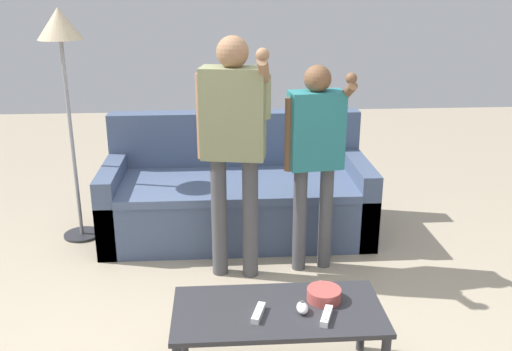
{
  "coord_description": "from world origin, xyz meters",
  "views": [
    {
      "loc": [
        -0.05,
        -2.63,
        1.92
      ],
      "look_at": [
        0.15,
        0.33,
        0.89
      ],
      "focal_mm": 39.72,
      "sensor_mm": 36.0,
      "label": 1
    }
  ],
  "objects_px": {
    "snack_bowl": "(324,294)",
    "game_remote_wand_near": "(318,290)",
    "player_right": "(315,145)",
    "game_remote_wand_far": "(258,313)",
    "floor_lamp": "(61,44)",
    "couch": "(237,195)",
    "coffee_table": "(278,318)",
    "game_remote_wand_spare": "(327,316)",
    "game_remote_nunchuk": "(302,308)",
    "player_center": "(234,132)"
  },
  "relations": [
    {
      "from": "couch",
      "to": "game_remote_wand_far",
      "type": "bearing_deg",
      "value": -88.9
    },
    {
      "from": "player_right",
      "to": "snack_bowl",
      "type": "bearing_deg",
      "value": -96.51
    },
    {
      "from": "game_remote_nunchuk",
      "to": "game_remote_wand_near",
      "type": "height_order",
      "value": "game_remote_nunchuk"
    },
    {
      "from": "coffee_table",
      "to": "snack_bowl",
      "type": "height_order",
      "value": "snack_bowl"
    },
    {
      "from": "player_center",
      "to": "couch",
      "type": "bearing_deg",
      "value": 86.92
    },
    {
      "from": "player_right",
      "to": "player_center",
      "type": "xyz_separation_m",
      "value": [
        -0.54,
        -0.06,
        0.12
      ]
    },
    {
      "from": "game_remote_wand_near",
      "to": "coffee_table",
      "type": "bearing_deg",
      "value": -147.83
    },
    {
      "from": "coffee_table",
      "to": "game_remote_wand_far",
      "type": "relative_size",
      "value": 6.42
    },
    {
      "from": "game_remote_wand_far",
      "to": "player_center",
      "type": "bearing_deg",
      "value": 93.73
    },
    {
      "from": "snack_bowl",
      "to": "floor_lamp",
      "type": "distance_m",
      "value": 2.59
    },
    {
      "from": "player_center",
      "to": "game_remote_wand_spare",
      "type": "height_order",
      "value": "player_center"
    },
    {
      "from": "player_right",
      "to": "game_remote_wand_far",
      "type": "distance_m",
      "value": 1.39
    },
    {
      "from": "game_remote_wand_near",
      "to": "game_remote_wand_far",
      "type": "relative_size",
      "value": 0.92
    },
    {
      "from": "coffee_table",
      "to": "game_remote_nunchuk",
      "type": "relative_size",
      "value": 11.63
    },
    {
      "from": "couch",
      "to": "coffee_table",
      "type": "relative_size",
      "value": 2.0
    },
    {
      "from": "snack_bowl",
      "to": "floor_lamp",
      "type": "bearing_deg",
      "value": 132.82
    },
    {
      "from": "snack_bowl",
      "to": "game_remote_wand_spare",
      "type": "bearing_deg",
      "value": -96.09
    },
    {
      "from": "game_remote_wand_near",
      "to": "couch",
      "type": "bearing_deg",
      "value": 101.78
    },
    {
      "from": "floor_lamp",
      "to": "player_right",
      "type": "xyz_separation_m",
      "value": [
        1.73,
        -0.63,
        -0.6
      ]
    },
    {
      "from": "player_right",
      "to": "game_remote_wand_near",
      "type": "xyz_separation_m",
      "value": [
        -0.14,
        -1.03,
        -0.47
      ]
    },
    {
      "from": "player_center",
      "to": "game_remote_wand_spare",
      "type": "relative_size",
      "value": 10.2
    },
    {
      "from": "snack_bowl",
      "to": "player_center",
      "type": "distance_m",
      "value": 1.26
    },
    {
      "from": "couch",
      "to": "game_remote_nunchuk",
      "type": "distance_m",
      "value": 1.89
    },
    {
      "from": "game_remote_nunchuk",
      "to": "snack_bowl",
      "type": "bearing_deg",
      "value": 40.01
    },
    {
      "from": "snack_bowl",
      "to": "player_center",
      "type": "height_order",
      "value": "player_center"
    },
    {
      "from": "game_remote_nunchuk",
      "to": "floor_lamp",
      "type": "bearing_deg",
      "value": 128.9
    },
    {
      "from": "snack_bowl",
      "to": "player_right",
      "type": "xyz_separation_m",
      "value": [
        0.13,
        1.1,
        0.46
      ]
    },
    {
      "from": "couch",
      "to": "player_center",
      "type": "bearing_deg",
      "value": -93.08
    },
    {
      "from": "game_remote_wand_far",
      "to": "player_right",
      "type": "bearing_deg",
      "value": 69.26
    },
    {
      "from": "game_remote_nunchuk",
      "to": "floor_lamp",
      "type": "distance_m",
      "value": 2.59
    },
    {
      "from": "couch",
      "to": "player_right",
      "type": "height_order",
      "value": "player_right"
    },
    {
      "from": "snack_bowl",
      "to": "game_remote_wand_spare",
      "type": "height_order",
      "value": "snack_bowl"
    },
    {
      "from": "game_remote_wand_near",
      "to": "player_right",
      "type": "bearing_deg",
      "value": 82.09
    },
    {
      "from": "snack_bowl",
      "to": "game_remote_nunchuk",
      "type": "xyz_separation_m",
      "value": [
        -0.12,
        -0.1,
        -0.01
      ]
    },
    {
      "from": "game_remote_wand_spare",
      "to": "game_remote_nunchuk",
      "type": "bearing_deg",
      "value": 148.89
    },
    {
      "from": "coffee_table",
      "to": "game_remote_wand_spare",
      "type": "height_order",
      "value": "game_remote_wand_spare"
    },
    {
      "from": "snack_bowl",
      "to": "game_remote_wand_near",
      "type": "height_order",
      "value": "snack_bowl"
    },
    {
      "from": "game_remote_wand_near",
      "to": "game_remote_wand_far",
      "type": "xyz_separation_m",
      "value": [
        -0.32,
        -0.19,
        -0.0
      ]
    },
    {
      "from": "coffee_table",
      "to": "player_center",
      "type": "bearing_deg",
      "value": 99.02
    },
    {
      "from": "player_right",
      "to": "game_remote_wand_spare",
      "type": "bearing_deg",
      "value": -96.46
    },
    {
      "from": "game_remote_wand_near",
      "to": "snack_bowl",
      "type": "bearing_deg",
      "value": -75.46
    },
    {
      "from": "couch",
      "to": "game_remote_wand_spare",
      "type": "bearing_deg",
      "value": -79.62
    },
    {
      "from": "game_remote_nunchuk",
      "to": "player_center",
      "type": "height_order",
      "value": "player_center"
    },
    {
      "from": "floor_lamp",
      "to": "player_center",
      "type": "distance_m",
      "value": 1.46
    },
    {
      "from": "coffee_table",
      "to": "game_remote_wand_near",
      "type": "relative_size",
      "value": 6.99
    },
    {
      "from": "floor_lamp",
      "to": "couch",
      "type": "bearing_deg",
      "value": 1.7
    },
    {
      "from": "player_right",
      "to": "game_remote_wand_near",
      "type": "distance_m",
      "value": 1.14
    },
    {
      "from": "game_remote_nunchuk",
      "to": "player_right",
      "type": "height_order",
      "value": "player_right"
    },
    {
      "from": "coffee_table",
      "to": "snack_bowl",
      "type": "distance_m",
      "value": 0.26
    },
    {
      "from": "floor_lamp",
      "to": "coffee_table",
      "type": "bearing_deg",
      "value": -52.76
    }
  ]
}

